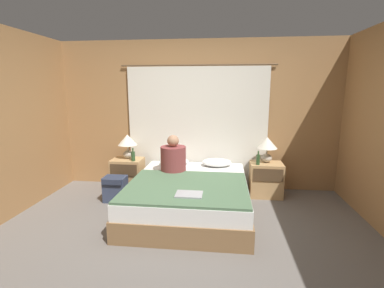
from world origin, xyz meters
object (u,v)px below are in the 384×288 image
bed (190,196)px  nightstand_right (266,179)px  lamp_left (128,142)px  beer_bottle_on_right_stand (258,159)px  laptop_on_bed (189,194)px  nightstand_left (128,174)px  lamp_right (267,146)px  pillow_right (217,162)px  person_left_in_bed (173,158)px  beer_bottle_on_left_stand (133,156)px  pillow_left (174,161)px  backpack_on_floor (115,187)px

bed → nightstand_right: size_ratio=3.57×
bed → lamp_left: lamp_left is taller
beer_bottle_on_right_stand → laptop_on_bed: (-0.92, -1.24, -0.13)m
nightstand_left → lamp_right: lamp_right is taller
bed → lamp_right: bearing=34.1°
beer_bottle_on_right_stand → nightstand_left: bearing=177.2°
nightstand_right → pillow_right: 0.83m
lamp_left → person_left_in_bed: (0.85, -0.42, -0.13)m
person_left_in_bed → beer_bottle_on_left_stand: (-0.71, 0.26, -0.06)m
nightstand_right → pillow_left: (-1.50, 0.04, 0.25)m
laptop_on_bed → person_left_in_bed: bearing=110.3°
pillow_left → laptop_on_bed: bearing=-73.0°
bed → pillow_right: pillow_right is taller
backpack_on_floor → bed: bearing=-11.2°
pillow_left → pillow_right: same height
nightstand_left → laptop_on_bed: (1.22, -1.34, 0.23)m
lamp_left → lamp_right: size_ratio=1.00×
nightstand_left → beer_bottle_on_left_stand: bearing=-36.4°
nightstand_right → person_left_in_bed: 1.54m
pillow_right → beer_bottle_on_right_stand: beer_bottle_on_right_stand is taller
beer_bottle_on_left_stand → lamp_right: bearing=4.3°
nightstand_left → laptop_on_bed: bearing=-47.8°
lamp_left → beer_bottle_on_left_stand: size_ratio=1.92×
pillow_right → laptop_on_bed: pillow_right is taller
nightstand_right → beer_bottle_on_left_stand: bearing=-177.2°
lamp_left → beer_bottle_on_left_stand: bearing=-48.9°
nightstand_left → backpack_on_floor: nightstand_left is taller
pillow_left → nightstand_right: bearing=-1.4°
laptop_on_bed → lamp_right: bearing=52.5°
beer_bottle_on_right_stand → backpack_on_floor: beer_bottle_on_right_stand is taller
lamp_right → pillow_right: (-0.79, -0.02, -0.29)m
pillow_right → person_left_in_bed: size_ratio=0.85×
nightstand_right → lamp_right: 0.55m
nightstand_left → person_left_in_bed: 1.01m
nightstand_left → beer_bottle_on_right_stand: 2.17m
laptop_on_bed → bed: bearing=96.5°
beer_bottle_on_left_stand → backpack_on_floor: 0.58m
laptop_on_bed → backpack_on_floor: bearing=145.4°
nightstand_left → beer_bottle_on_right_stand: bearing=-2.8°
lamp_left → backpack_on_floor: 0.81m
nightstand_right → lamp_right: lamp_right is taller
lamp_right → pillow_left: lamp_right is taller
bed → laptop_on_bed: bearing=-83.5°
bed → backpack_on_floor: 1.20m
nightstand_left → beer_bottle_on_left_stand: 0.39m
bed → beer_bottle_on_left_stand: beer_bottle_on_left_stand is taller
bed → lamp_right: 1.50m
bed → pillow_left: pillow_left is taller
lamp_left → beer_bottle_on_left_stand: (0.14, -0.16, -0.19)m
person_left_in_bed → beer_bottle_on_left_stand: size_ratio=2.67×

